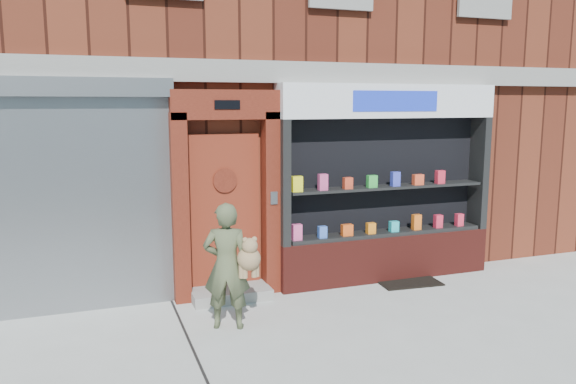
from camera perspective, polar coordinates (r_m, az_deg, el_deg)
name	(u,v)px	position (r m, az deg, el deg)	size (l,w,h in m)	color
ground	(329,338)	(6.79, 4.16, -14.62)	(80.00, 80.00, 0.00)	#9E9E99
building	(212,40)	(12.01, -7.71, 15.07)	(12.00, 8.16, 8.00)	#4A1B10
shutter_bay	(50,183)	(7.68, -22.99, 0.81)	(3.10, 0.30, 3.04)	gray
red_door_bay	(226,195)	(7.85, -6.28, -0.29)	(1.52, 0.58, 2.90)	#4A160C
pharmacy_bay	(386,192)	(8.74, 9.91, 0.02)	(3.50, 0.41, 3.00)	#591A15
woman	(229,265)	(6.86, -6.05, -7.39)	(0.72, 0.55, 1.56)	#4B5236
doormat	(407,281)	(8.93, 12.01, -8.84)	(0.93, 0.65, 0.02)	black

